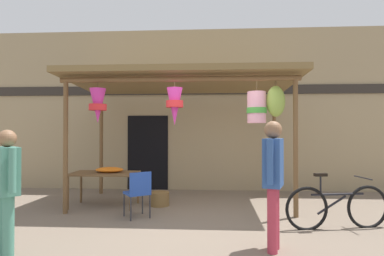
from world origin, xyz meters
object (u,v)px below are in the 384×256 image
vendor_in_orange (7,183)px  parked_bicycle (337,207)px  wicker_basket_by_table (160,199)px  customer_foreground (273,174)px  display_table (104,176)px  flower_heap_on_table (110,170)px  folding_chair (138,190)px

vendor_in_orange → parked_bicycle: bearing=17.9°
wicker_basket_by_table → customer_foreground: (1.91, -2.41, 0.86)m
display_table → parked_bicycle: parked_bicycle is taller
flower_heap_on_table → wicker_basket_by_table: bearing=6.7°
display_table → flower_heap_on_table: (0.11, 0.01, 0.13)m
wicker_basket_by_table → parked_bicycle: bearing=-23.9°
flower_heap_on_table → folding_chair: (0.81, -0.86, -0.26)m
display_table → customer_foreground: (3.05, -2.27, 0.37)m
wicker_basket_by_table → parked_bicycle: (3.12, -1.39, 0.20)m
flower_heap_on_table → folding_chair: folding_chair is taller
display_table → wicker_basket_by_table: size_ratio=3.39×
folding_chair → customer_foreground: bearing=-33.7°
folding_chair → wicker_basket_by_table: 1.07m
parked_bicycle → customer_foreground: customer_foreground is taller
wicker_basket_by_table → folding_chair: bearing=-102.6°
flower_heap_on_table → vendor_in_orange: bearing=-98.3°
parked_bicycle → flower_heap_on_table: bearing=163.1°
display_table → vendor_in_orange: size_ratio=0.87×
vendor_in_orange → customer_foreground: bearing=7.7°
flower_heap_on_table → customer_foreground: 3.73m
display_table → vendor_in_orange: (-0.29, -2.72, 0.29)m
folding_chair → customer_foreground: customer_foreground is taller
display_table → folding_chair: size_ratio=1.64×
folding_chair → parked_bicycle: parked_bicycle is taller
vendor_in_orange → flower_heap_on_table: bearing=81.7°
folding_chair → parked_bicycle: size_ratio=0.48×
display_table → wicker_basket_by_table: display_table is taller
flower_heap_on_table → vendor_in_orange: (-0.40, -2.73, 0.17)m
flower_heap_on_table → parked_bicycle: 4.36m
vendor_in_orange → wicker_basket_by_table: bearing=63.4°
flower_heap_on_table → folding_chair: 1.21m
folding_chair → wicker_basket_by_table: folding_chair is taller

